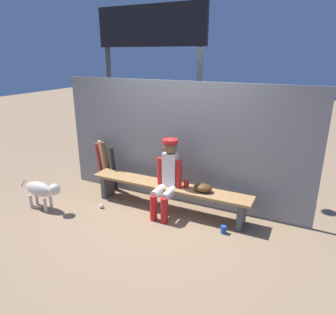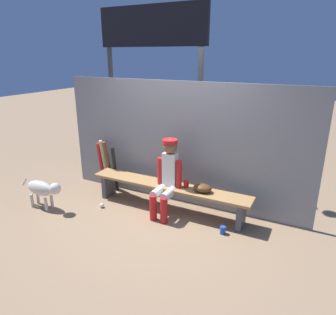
{
  "view_description": "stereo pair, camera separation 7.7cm",
  "coord_description": "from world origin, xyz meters",
  "views": [
    {
      "loc": [
        1.95,
        -4.0,
        2.39
      ],
      "look_at": [
        0.0,
        0.0,
        0.89
      ],
      "focal_mm": 32.96,
      "sensor_mm": 36.0,
      "label": 1
    },
    {
      "loc": [
        2.02,
        -3.96,
        2.39
      ],
      "look_at": [
        0.0,
        0.0,
        0.89
      ],
      "focal_mm": 32.96,
      "sensor_mm": 36.0,
      "label": 2
    }
  ],
  "objects": [
    {
      "name": "bat_wood_dark",
      "position": [
        -1.33,
        0.23,
        0.47
      ],
      "size": [
        0.1,
        0.24,
        0.93
      ],
      "primitive_type": "cylinder",
      "rotation": [
        0.18,
        0.0,
        -0.15
      ],
      "color": "brown",
      "rests_on": "ground_plane"
    },
    {
      "name": "bat_aluminum_black",
      "position": [
        -1.18,
        0.22,
        0.42
      ],
      "size": [
        0.07,
        0.14,
        0.84
      ],
      "primitive_type": "cylinder",
      "rotation": [
        0.09,
        0.0,
        0.06
      ],
      "color": "black",
      "rests_on": "ground_plane"
    },
    {
      "name": "player_seated",
      "position": [
        0.03,
        -0.11,
        0.64
      ],
      "size": [
        0.41,
        0.55,
        1.18
      ],
      "color": "silver",
      "rests_on": "ground_plane"
    },
    {
      "name": "scoreboard",
      "position": [
        -0.86,
        1.18,
        2.45
      ],
      "size": [
        2.43,
        0.27,
        3.45
      ],
      "color": "#3F3F42",
      "rests_on": "ground_plane"
    },
    {
      "name": "cup_on_ground",
      "position": [
        1.0,
        -0.27,
        0.06
      ],
      "size": [
        0.08,
        0.08,
        0.11
      ],
      "primitive_type": "cylinder",
      "color": "#1E47AD",
      "rests_on": "ground_plane"
    },
    {
      "name": "bat_wood_natural",
      "position": [
        -1.48,
        0.31,
        0.46
      ],
      "size": [
        0.09,
        0.22,
        0.91
      ],
      "primitive_type": "cylinder",
      "rotation": [
        0.16,
        0.0,
        -0.13
      ],
      "color": "tan",
      "rests_on": "ground_plane"
    },
    {
      "name": "dog",
      "position": [
        -1.82,
        -0.85,
        0.34
      ],
      "size": [
        0.84,
        0.2,
        0.49
      ],
      "color": "beige",
      "rests_on": "ground_plane"
    },
    {
      "name": "chainlink_fence",
      "position": [
        0.0,
        0.39,
        1.0
      ],
      "size": [
        4.24,
        0.03,
        2.01
      ],
      "primitive_type": "cube",
      "color": "gray",
      "rests_on": "ground_plane"
    },
    {
      "name": "baseball_glove",
      "position": [
        0.58,
        0.0,
        0.5
      ],
      "size": [
        0.28,
        0.2,
        0.12
      ],
      "primitive_type": "ellipsoid",
      "color": "#593819",
      "rests_on": "dugout_bench"
    },
    {
      "name": "baseball",
      "position": [
        -1.0,
        -0.42,
        0.04
      ],
      "size": [
        0.07,
        0.07,
        0.07
      ],
      "primitive_type": "sphere",
      "color": "white",
      "rests_on": "ground_plane"
    },
    {
      "name": "bat_aluminum_red",
      "position": [
        -1.57,
        0.31,
        0.43
      ],
      "size": [
        0.07,
        0.17,
        0.86
      ],
      "primitive_type": "cylinder",
      "rotation": [
        0.13,
        0.0,
        -0.02
      ],
      "color": "#B22323",
      "rests_on": "ground_plane"
    },
    {
      "name": "cup_on_bench",
      "position": [
        0.3,
        0.03,
        0.5
      ],
      "size": [
        0.08,
        0.08,
        0.11
      ],
      "primitive_type": "cylinder",
      "color": "red",
      "rests_on": "dugout_bench"
    },
    {
      "name": "dugout_bench",
      "position": [
        0.0,
        0.0,
        0.35
      ],
      "size": [
        2.65,
        0.36,
        0.44
      ],
      "color": "#AD7F4C",
      "rests_on": "ground_plane"
    },
    {
      "name": "ground_plane",
      "position": [
        0.0,
        0.0,
        0.0
      ],
      "size": [
        30.0,
        30.0,
        0.0
      ],
      "primitive_type": "plane",
      "color": "#937556"
    }
  ]
}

